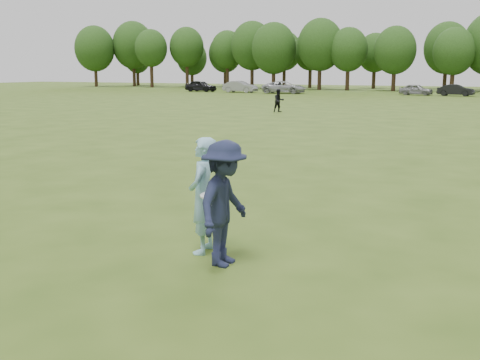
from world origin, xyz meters
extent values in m
plane|color=#324B15|center=(0.00, 0.00, 0.00)|extent=(200.00, 200.00, 0.00)
imported|color=#88BDD2|center=(0.40, -0.43, 0.96)|extent=(0.59, 0.78, 1.92)
imported|color=#1A203A|center=(0.99, -0.83, 0.97)|extent=(0.73, 1.26, 1.94)
imported|color=black|center=(-9.64, 29.15, 0.81)|extent=(0.99, 0.98, 1.62)
imported|color=black|center=(-32.80, 59.79, 0.76)|extent=(4.68, 2.37, 1.53)
imported|color=gray|center=(-26.62, 59.24, 0.75)|extent=(4.64, 1.81, 1.51)
imported|color=#A3A4A8|center=(-20.35, 58.92, 0.76)|extent=(5.58, 2.76, 1.52)
imported|color=gray|center=(-4.57, 60.89, 0.65)|extent=(3.98, 1.96, 1.30)
imported|color=black|center=(-0.17, 60.61, 0.66)|extent=(4.14, 1.92, 1.31)
cylinder|color=white|center=(0.62, -0.66, 1.03)|extent=(0.31, 0.31, 0.08)
cylinder|color=#332114|center=(-60.68, 72.20, 1.81)|extent=(0.56, 0.56, 3.63)
ellipsoid|color=#1E3913|center=(-60.68, 72.20, 6.55)|extent=(6.88, 6.88, 7.91)
cylinder|color=#332114|center=(-55.50, 76.37, 2.06)|extent=(0.56, 0.56, 4.13)
ellipsoid|color=#1E3913|center=(-55.50, 76.37, 7.21)|extent=(7.25, 7.25, 8.34)
cylinder|color=#332114|center=(-49.35, 72.76, 2.09)|extent=(0.56, 0.56, 4.18)
ellipsoid|color=#1E3913|center=(-49.35, 72.76, 6.48)|extent=(5.42, 5.42, 6.23)
cylinder|color=#332114|center=(-44.47, 76.22, 2.13)|extent=(0.56, 0.56, 4.26)
ellipsoid|color=#1E3913|center=(-44.47, 76.22, 6.72)|extent=(5.79, 5.79, 6.66)
cylinder|color=#332114|center=(-37.59, 77.79, 1.96)|extent=(0.56, 0.56, 3.91)
ellipsoid|color=#1E3913|center=(-37.59, 77.79, 6.24)|extent=(5.47, 5.47, 6.29)
cylinder|color=#332114|center=(-32.29, 76.03, 1.92)|extent=(0.56, 0.56, 3.83)
ellipsoid|color=#1E3913|center=(-32.29, 76.03, 6.70)|extent=(6.75, 6.75, 7.76)
cylinder|color=#332114|center=(-27.39, 73.06, 1.63)|extent=(0.56, 0.56, 3.25)
ellipsoid|color=#1E3913|center=(-27.39, 73.06, 6.13)|extent=(6.76, 6.76, 7.78)
cylinder|color=#332114|center=(-20.22, 73.48, 1.86)|extent=(0.56, 0.56, 3.71)
ellipsoid|color=#1E3913|center=(-20.22, 73.48, 6.55)|extent=(6.68, 6.68, 7.68)
cylinder|color=#332114|center=(-15.90, 73.09, 1.73)|extent=(0.56, 0.56, 3.46)
ellipsoid|color=#1E3913|center=(-15.90, 73.09, 5.79)|extent=(5.49, 5.49, 6.31)
cylinder|color=#332114|center=(-9.32, 72.95, 1.57)|extent=(0.56, 0.56, 3.14)
ellipsoid|color=#1E3913|center=(-9.32, 72.95, 5.60)|extent=(5.78, 5.78, 6.64)
cylinder|color=#332114|center=(-1.61, 72.69, 1.51)|extent=(0.56, 0.56, 3.01)
ellipsoid|color=#1E3913|center=(-1.61, 72.69, 5.34)|extent=(5.46, 5.46, 6.28)
cylinder|color=#332114|center=(-58.26, 81.41, 1.49)|extent=(0.56, 0.56, 2.97)
ellipsoid|color=#1E3913|center=(-58.26, 81.41, 5.03)|extent=(4.85, 4.85, 5.58)
cylinder|color=#332114|center=(-47.10, 82.53, 1.36)|extent=(0.56, 0.56, 2.73)
ellipsoid|color=#1E3913|center=(-47.10, 82.53, 5.05)|extent=(5.45, 5.45, 6.27)
cylinder|color=#332114|center=(-39.55, 80.93, 1.63)|extent=(0.56, 0.56, 3.25)
ellipsoid|color=#1E3913|center=(-39.55, 80.93, 5.67)|extent=(5.68, 5.68, 6.53)
cylinder|color=#332114|center=(-29.72, 83.93, 1.81)|extent=(0.56, 0.56, 3.62)
ellipsoid|color=#1E3913|center=(-29.72, 83.93, 6.09)|extent=(5.80, 5.80, 6.67)
cylinder|color=#332114|center=(-24.24, 81.39, 1.80)|extent=(0.56, 0.56, 3.61)
ellipsoid|color=#1E3913|center=(-24.24, 81.39, 5.98)|extent=(5.58, 5.58, 6.42)
cylinder|color=#332114|center=(-13.94, 81.92, 1.65)|extent=(0.56, 0.56, 3.29)
ellipsoid|color=#1E3913|center=(-13.94, 81.92, 5.55)|extent=(5.30, 5.30, 6.09)
cylinder|color=#332114|center=(-3.49, 83.39, 1.64)|extent=(0.56, 0.56, 3.28)
ellipsoid|color=#1E3913|center=(-3.49, 83.39, 6.16)|extent=(6.78, 6.78, 7.79)
camera|label=1|loc=(4.70, -8.27, 2.98)|focal=42.00mm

